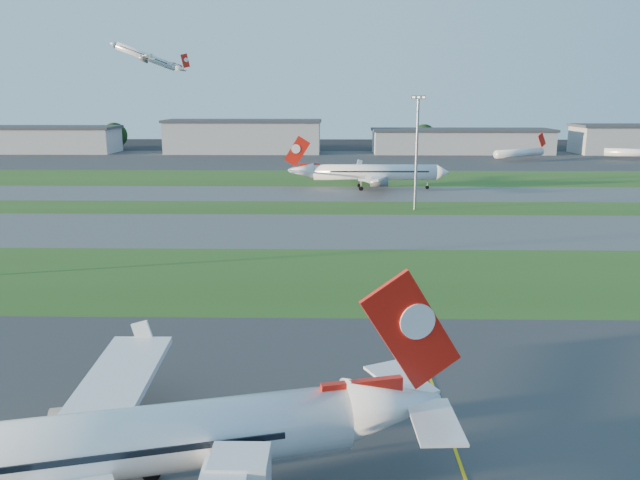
{
  "coord_description": "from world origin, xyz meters",
  "views": [
    {
      "loc": [
        -4.23,
        -34.58,
        25.61
      ],
      "look_at": [
        -5.76,
        45.98,
        7.0
      ],
      "focal_mm": 35.0,
      "sensor_mm": 36.0,
      "label": 1
    }
  ],
  "objects_px": {
    "airliner_parked": "(87,449)",
    "mini_jet_near": "(520,153)",
    "light_mast_centre": "(417,145)",
    "mini_jet_far": "(639,153)",
    "airliner_taxiing": "(373,173)"
  },
  "relations": [
    {
      "from": "airliner_parked",
      "to": "mini_jet_far",
      "type": "distance_m",
      "value": 263.54
    },
    {
      "from": "mini_jet_far",
      "to": "light_mast_centre",
      "type": "relative_size",
      "value": 1.08
    },
    {
      "from": "airliner_taxiing",
      "to": "mini_jet_near",
      "type": "relative_size",
      "value": 1.7
    },
    {
      "from": "mini_jet_far",
      "to": "light_mast_centre",
      "type": "distance_m",
      "value": 156.44
    },
    {
      "from": "airliner_taxiing",
      "to": "light_mast_centre",
      "type": "height_order",
      "value": "light_mast_centre"
    },
    {
      "from": "airliner_parked",
      "to": "mini_jet_far",
      "type": "xyz_separation_m",
      "value": [
        140.02,
        223.26,
        -1.3
      ]
    },
    {
      "from": "airliner_parked",
      "to": "light_mast_centre",
      "type": "xyz_separation_m",
      "value": [
        34.13,
        108.68,
        10.23
      ]
    },
    {
      "from": "mini_jet_near",
      "to": "light_mast_centre",
      "type": "relative_size",
      "value": 0.98
    },
    {
      "from": "airliner_parked",
      "to": "airliner_taxiing",
      "type": "distance_m",
      "value": 143.57
    },
    {
      "from": "airliner_parked",
      "to": "airliner_taxiing",
      "type": "height_order",
      "value": "airliner_taxiing"
    },
    {
      "from": "airliner_taxiing",
      "to": "mini_jet_near",
      "type": "bearing_deg",
      "value": -130.02
    },
    {
      "from": "mini_jet_near",
      "to": "mini_jet_far",
      "type": "bearing_deg",
      "value": -29.95
    },
    {
      "from": "airliner_parked",
      "to": "mini_jet_far",
      "type": "height_order",
      "value": "airliner_parked"
    },
    {
      "from": "airliner_parked",
      "to": "mini_jet_near",
      "type": "distance_m",
      "value": 239.42
    },
    {
      "from": "mini_jet_far",
      "to": "airliner_taxiing",
      "type": "bearing_deg",
      "value": -128.14
    }
  ]
}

